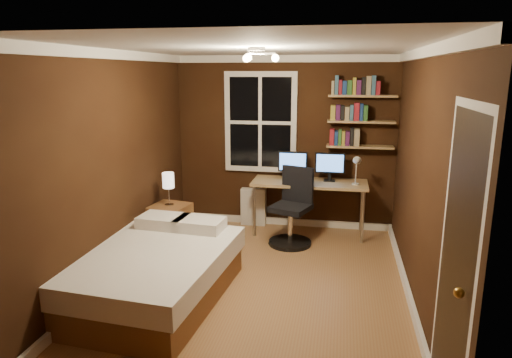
% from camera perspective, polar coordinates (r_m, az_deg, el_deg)
% --- Properties ---
extents(floor, '(4.20, 4.20, 0.00)m').
position_cam_1_polar(floor, '(5.11, 0.28, -13.16)').
color(floor, '#8D5D38').
rests_on(floor, ground).
extents(wall_back, '(3.20, 0.04, 2.50)m').
position_cam_1_polar(wall_back, '(6.73, 3.56, 4.50)').
color(wall_back, black).
rests_on(wall_back, ground).
extents(wall_left, '(0.04, 4.20, 2.50)m').
position_cam_1_polar(wall_left, '(5.21, -17.27, 1.35)').
color(wall_left, black).
rests_on(wall_left, ground).
extents(wall_right, '(0.04, 4.20, 2.50)m').
position_cam_1_polar(wall_right, '(4.68, 19.95, -0.18)').
color(wall_right, black).
rests_on(wall_right, ground).
extents(ceiling, '(3.20, 4.20, 0.02)m').
position_cam_1_polar(ceiling, '(4.58, 0.31, 16.11)').
color(ceiling, white).
rests_on(ceiling, wall_back).
extents(window, '(1.06, 0.06, 1.46)m').
position_cam_1_polar(window, '(6.71, 0.56, 7.09)').
color(window, white).
rests_on(window, wall_back).
extents(door, '(0.03, 0.82, 2.05)m').
position_cam_1_polar(door, '(3.29, 23.61, -10.21)').
color(door, black).
rests_on(door, ground).
extents(door_knob, '(0.06, 0.06, 0.06)m').
position_cam_1_polar(door_knob, '(3.03, 24.04, -12.87)').
color(door_knob, '#BC8B35').
rests_on(door_knob, door).
extents(ceiling_fixture, '(0.44, 0.44, 0.18)m').
position_cam_1_polar(ceiling_fixture, '(4.48, 0.07, 14.89)').
color(ceiling_fixture, beige).
rests_on(ceiling_fixture, ceiling).
extents(bookshelf_lower, '(0.92, 0.22, 0.03)m').
position_cam_1_polar(bookshelf_lower, '(6.56, 12.84, 3.97)').
color(bookshelf_lower, '#A17F4E').
rests_on(bookshelf_lower, wall_back).
extents(books_row_lower, '(0.42, 0.16, 0.23)m').
position_cam_1_polar(books_row_lower, '(6.54, 12.90, 5.10)').
color(books_row_lower, maroon).
rests_on(books_row_lower, bookshelf_lower).
extents(bookshelf_middle, '(0.92, 0.22, 0.03)m').
position_cam_1_polar(bookshelf_middle, '(6.52, 13.00, 7.01)').
color(bookshelf_middle, '#A17F4E').
rests_on(bookshelf_middle, wall_back).
extents(books_row_middle, '(0.48, 0.16, 0.23)m').
position_cam_1_polar(books_row_middle, '(6.51, 13.05, 8.15)').
color(books_row_middle, navy).
rests_on(books_row_middle, bookshelf_middle).
extents(bookshelf_upper, '(0.92, 0.22, 0.03)m').
position_cam_1_polar(bookshelf_upper, '(6.49, 13.16, 10.08)').
color(bookshelf_upper, '#A17F4E').
rests_on(bookshelf_upper, wall_back).
extents(books_row_upper, '(0.66, 0.16, 0.23)m').
position_cam_1_polar(books_row_upper, '(6.49, 13.22, 11.23)').
color(books_row_upper, '#2E632A').
rests_on(books_row_upper, bookshelf_upper).
extents(bed, '(1.54, 2.03, 0.65)m').
position_cam_1_polar(bed, '(4.85, -12.70, -11.36)').
color(bed, brown).
rests_on(bed, ground).
extents(nightstand, '(0.53, 0.53, 0.58)m').
position_cam_1_polar(nightstand, '(6.14, -10.66, -5.82)').
color(nightstand, brown).
rests_on(nightstand, ground).
extents(bedside_lamp, '(0.15, 0.15, 0.43)m').
position_cam_1_polar(bedside_lamp, '(6.00, -10.86, -1.25)').
color(bedside_lamp, beige).
rests_on(bedside_lamp, nightstand).
extents(radiator, '(0.37, 0.13, 0.56)m').
position_cam_1_polar(radiator, '(6.91, -0.32, -3.49)').
color(radiator, silver).
rests_on(radiator, ground).
extents(desk, '(1.61, 0.60, 0.76)m').
position_cam_1_polar(desk, '(6.48, 6.70, -0.83)').
color(desk, '#A17F4E').
rests_on(desk, ground).
extents(monitor_left, '(0.42, 0.12, 0.41)m').
position_cam_1_polar(monitor_left, '(6.52, 4.60, 1.68)').
color(monitor_left, black).
rests_on(monitor_left, desk).
extents(monitor_right, '(0.42, 0.12, 0.41)m').
position_cam_1_polar(monitor_right, '(6.49, 9.22, 1.49)').
color(monitor_right, black).
rests_on(monitor_right, desk).
extents(desk_lamp, '(0.14, 0.32, 0.44)m').
position_cam_1_polar(desk_lamp, '(6.27, 12.43, 1.09)').
color(desk_lamp, silver).
rests_on(desk_lamp, desk).
extents(office_chair, '(0.59, 0.59, 1.04)m').
position_cam_1_polar(office_chair, '(6.15, 4.54, -4.52)').
color(office_chair, black).
rests_on(office_chair, ground).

